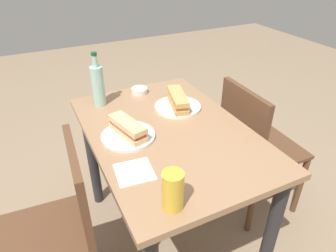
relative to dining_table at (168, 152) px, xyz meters
The scene contains 14 objects.
ground_plane 0.61m from the dining_table, ahead, with size 8.00×8.00×0.00m, color #8C755B.
dining_table is the anchor object (origin of this frame).
chair_far 0.56m from the dining_table, 90.26° to the left, with size 0.41×0.41×0.85m.
chair_near 0.57m from the dining_table, 78.29° to the right, with size 0.42×0.42×0.85m.
plate_near 0.26m from the dining_table, 140.37° to the left, with size 0.24×0.24×0.01m, color silver.
baguette_sandwich_near 0.28m from the dining_table, 140.37° to the left, with size 0.24×0.13×0.07m.
knife_near 0.29m from the dining_table, 130.05° to the left, with size 0.17×0.07×0.01m.
plate_far 0.24m from the dining_table, 96.20° to the right, with size 0.24×0.24×0.01m, color white.
baguette_sandwich_far 0.26m from the dining_table, 96.20° to the right, with size 0.22×0.12×0.07m.
knife_far 0.21m from the dining_table, 107.95° to the right, with size 0.18×0.06×0.01m.
water_bottle 0.51m from the dining_table, 151.04° to the right, with size 0.07×0.07×0.29m.
beer_glass 0.52m from the dining_table, 24.18° to the right, with size 0.07×0.07×0.14m, color gold.
olive_bowl 0.45m from the dining_table, behind, with size 0.09×0.09×0.03m, color silver.
paper_napkin 0.35m from the dining_table, 49.03° to the right, with size 0.14×0.14×0.00m, color white.
Camera 1 is at (1.06, -0.52, 1.49)m, focal length 32.22 mm.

